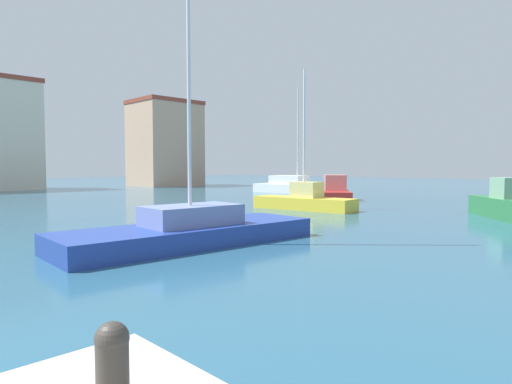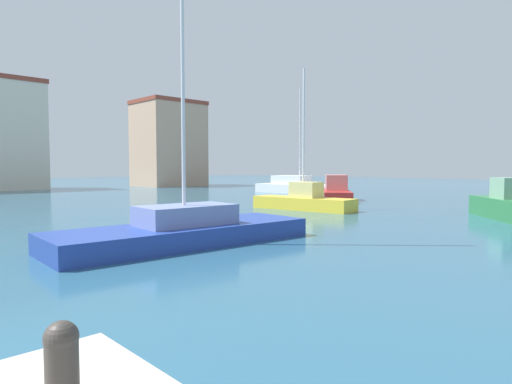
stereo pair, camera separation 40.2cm
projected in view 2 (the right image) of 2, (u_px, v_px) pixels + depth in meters
The scene contains 8 objects.
water at pixel (140, 207), 27.70m from camera, with size 160.00×160.00×0.00m, color #285670.
mooring_bollard at pixel (62, 358), 3.05m from camera, with size 0.24×0.24×0.58m.
sailboat_white_near_pier at pixel (298, 186), 42.41m from camera, with size 3.65×9.21×10.02m.
motorboat_green_inner_mooring at pixel (504, 205), 21.43m from camera, with size 4.67×4.32×2.02m.
sailboat_blue_distant_north at pixel (185, 229), 14.33m from camera, with size 8.81×3.23×12.94m.
sailboat_yellow_far_right at pixel (304, 200), 25.91m from camera, with size 2.53×6.43×8.27m.
motorboat_red_center_channel at pixel (336, 191), 33.28m from camera, with size 6.49×5.79×1.93m.
warehouse_block at pixel (169, 144), 58.33m from camera, with size 8.11×7.08×11.25m.
Camera 2 is at (1.20, -5.00, 2.53)m, focal length 30.70 mm.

